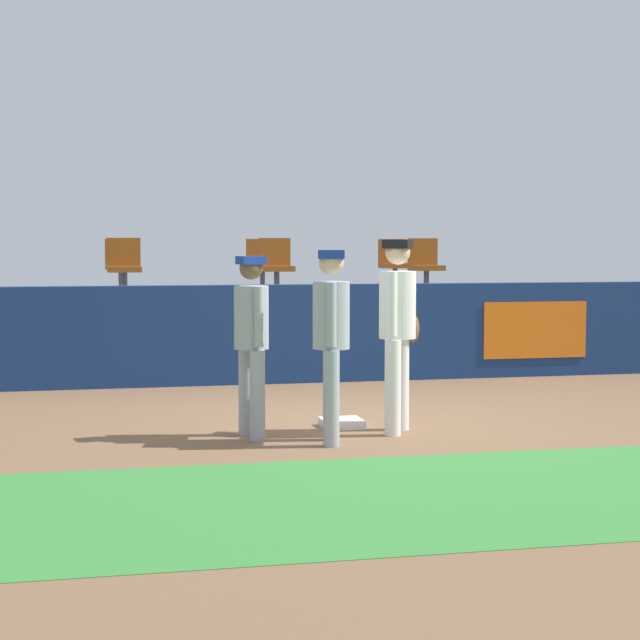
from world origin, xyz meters
TOP-DOWN VIEW (x-y plane):
  - ground_plane at (0.00, 0.00)m, footprint 60.00×60.00m
  - grass_foreground_strip at (0.00, -3.07)m, footprint 18.00×2.80m
  - first_base at (-0.21, -0.12)m, footprint 0.40×0.40m
  - player_fielder_home at (0.24, -0.53)m, footprint 0.54×0.49m
  - player_runner_visitor at (-0.51, -0.93)m, footprint 0.40×0.49m
  - player_coach_visitor at (-1.18, -0.50)m, footprint 0.38×0.47m
  - field_wall at (0.02, 3.35)m, footprint 18.00×0.26m
  - bleacher_platform at (0.00, 5.92)m, footprint 18.00×4.80m
  - seat_back_center at (0.09, 6.59)m, footprint 0.47×0.44m
  - seat_front_right at (2.26, 4.79)m, footprint 0.45×0.44m
  - seat_back_left at (-2.15, 6.59)m, footprint 0.48×0.44m
  - seat_back_right at (2.31, 6.59)m, footprint 0.46×0.44m
  - seat_front_center at (0.00, 4.79)m, footprint 0.47×0.44m
  - seat_front_left at (-2.16, 4.79)m, footprint 0.47×0.44m

SIDE VIEW (x-z plane):
  - ground_plane at x=0.00m, z-range 0.00..0.00m
  - grass_foreground_strip at x=0.00m, z-range 0.00..0.01m
  - first_base at x=-0.21m, z-range 0.00..0.08m
  - bleacher_platform at x=0.00m, z-range 0.00..1.07m
  - field_wall at x=0.02m, z-range 0.00..1.29m
  - player_coach_visitor at x=-1.18m, z-range 0.14..1.84m
  - player_runner_visitor at x=-0.51m, z-range 0.14..1.90m
  - player_fielder_home at x=0.24m, z-range 0.14..2.00m
  - seat_front_right at x=2.26m, z-range 1.12..1.96m
  - seat_back_right at x=2.31m, z-range 1.13..1.97m
  - seat_front_center at x=0.00m, z-range 1.13..1.97m
  - seat_front_left at x=-2.16m, z-range 1.13..1.97m
  - seat_back_center at x=0.09m, z-range 1.13..1.97m
  - seat_back_left at x=-2.15m, z-range 1.13..1.97m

